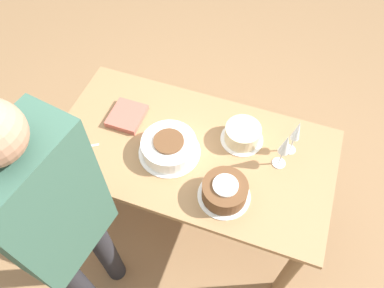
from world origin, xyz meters
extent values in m
plane|color=#8E6B47|center=(0.00, 0.00, 0.00)|extent=(12.00, 12.00, 0.00)
cube|color=#9E754C|center=(0.00, 0.00, 0.76)|extent=(1.49, 0.79, 0.03)
cylinder|color=brown|center=(-0.67, -0.32, 0.37)|extent=(0.07, 0.07, 0.74)
cylinder|color=brown|center=(0.67, -0.32, 0.37)|extent=(0.07, 0.07, 0.74)
cylinder|color=brown|center=(-0.67, 0.32, 0.37)|extent=(0.07, 0.07, 0.74)
cylinder|color=brown|center=(0.67, 0.32, 0.37)|extent=(0.07, 0.07, 0.74)
cylinder|color=white|center=(-0.11, -0.05, 0.77)|extent=(0.33, 0.33, 0.01)
cylinder|color=white|center=(-0.11, -0.05, 0.82)|extent=(0.29, 0.29, 0.09)
cylinder|color=brown|center=(-0.11, -0.05, 0.87)|extent=(0.16, 0.16, 0.01)
cylinder|color=white|center=(0.24, -0.20, 0.77)|extent=(0.26, 0.26, 0.01)
cylinder|color=brown|center=(0.24, -0.20, 0.83)|extent=(0.22, 0.22, 0.10)
cylinder|color=white|center=(0.24, -0.20, 0.88)|extent=(0.12, 0.12, 0.01)
cylinder|color=white|center=(0.23, 0.15, 0.77)|extent=(0.23, 0.23, 0.01)
cylinder|color=beige|center=(0.23, 0.15, 0.82)|extent=(0.19, 0.19, 0.09)
cylinder|color=silver|center=(0.45, 0.07, 0.77)|extent=(0.07, 0.07, 0.00)
cylinder|color=silver|center=(0.45, 0.07, 0.83)|extent=(0.01, 0.01, 0.11)
cone|color=silver|center=(0.45, 0.07, 0.95)|extent=(0.05, 0.05, 0.13)
cylinder|color=silver|center=(0.49, 0.17, 0.77)|extent=(0.06, 0.06, 0.00)
cylinder|color=silver|center=(0.49, 0.17, 0.83)|extent=(0.01, 0.01, 0.11)
cone|color=silver|center=(0.49, 0.17, 0.95)|extent=(0.05, 0.05, 0.13)
cube|color=silver|center=(-0.55, -0.18, 0.77)|extent=(0.15, 0.10, 0.00)
cube|color=silver|center=(-0.59, -0.23, 0.78)|extent=(0.17, 0.03, 0.00)
cube|color=silver|center=(-0.55, -0.20, 0.78)|extent=(0.15, 0.10, 0.00)
cube|color=silver|center=(-0.56, -0.23, 0.78)|extent=(0.17, 0.02, 0.00)
cube|color=silver|center=(-0.57, -0.18, 0.78)|extent=(0.16, 0.08, 0.00)
cube|color=#B75B4C|center=(-0.41, 0.08, 0.79)|extent=(0.18, 0.20, 0.03)
cylinder|color=#232328|center=(-0.34, -0.77, 0.42)|extent=(0.11, 0.11, 0.84)
cylinder|color=#232328|center=(-0.31, -0.55, 0.42)|extent=(0.11, 0.11, 0.84)
cube|color=#335647|center=(-0.32, -0.66, 1.18)|extent=(0.28, 0.43, 0.70)
camera|label=1|loc=(0.37, -1.03, 2.42)|focal=35.00mm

